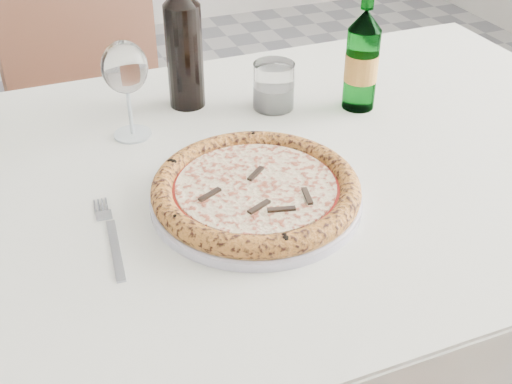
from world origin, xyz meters
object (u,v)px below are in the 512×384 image
at_px(plate, 256,198).
at_px(wine_bottle, 184,46).
at_px(beer_bottle, 362,60).
at_px(chair_far, 103,93).
at_px(tumbler, 274,89).
at_px(pizza, 256,188).
at_px(wine_glass, 125,70).
at_px(dining_table, 234,211).

distance_m(plate, wine_bottle, 0.37).
relative_size(beer_bottle, wine_bottle, 0.86).
relative_size(chair_far, wine_bottle, 3.34).
bearing_deg(wine_bottle, tumbler, -25.66).
relative_size(pizza, wine_glass, 1.79).
distance_m(dining_table, tumbler, 0.27).
height_order(pizza, beer_bottle, beer_bottle).
height_order(pizza, wine_glass, wine_glass).
xyz_separation_m(pizza, wine_glass, (-0.13, 0.27, 0.10)).
height_order(pizza, wine_bottle, wine_bottle).
xyz_separation_m(pizza, tumbler, (0.15, 0.28, 0.01)).
xyz_separation_m(pizza, beer_bottle, (0.30, 0.23, 0.07)).
xyz_separation_m(pizza, wine_bottle, (-0.00, 0.36, 0.09)).
distance_m(pizza, tumbler, 0.32).
xyz_separation_m(chair_far, plate, (0.09, -0.94, 0.23)).
bearing_deg(tumbler, beer_bottle, -20.93).
xyz_separation_m(dining_table, chair_far, (-0.09, 0.84, -0.14)).
height_order(beer_bottle, wine_bottle, wine_bottle).
distance_m(tumbler, wine_bottle, 0.18).
bearing_deg(wine_glass, beer_bottle, -6.39).
bearing_deg(tumbler, pizza, -117.61).
bearing_deg(wine_glass, wine_bottle, 32.92).
relative_size(dining_table, pizza, 4.87).
xyz_separation_m(tumbler, wine_bottle, (-0.15, 0.07, 0.08)).
xyz_separation_m(chair_far, pizza, (0.09, -0.94, 0.25)).
relative_size(dining_table, tumbler, 17.29).
relative_size(tumbler, beer_bottle, 0.37).
height_order(wine_glass, tumbler, wine_glass).
bearing_deg(wine_glass, pizza, -65.17).
bearing_deg(chair_far, wine_glass, -93.38).
height_order(chair_far, wine_glass, same).
distance_m(tumbler, beer_bottle, 0.17).
distance_m(dining_table, pizza, 0.15).
bearing_deg(tumbler, wine_glass, -177.93).
distance_m(plate, wine_glass, 0.32).
distance_m(wine_glass, beer_bottle, 0.43).
relative_size(plate, beer_bottle, 1.33).
bearing_deg(wine_glass, tumbler, 2.07).
bearing_deg(chair_far, plate, -84.70).
bearing_deg(beer_bottle, wine_glass, 173.61).
xyz_separation_m(dining_table, tumbler, (0.15, 0.18, 0.12)).
xyz_separation_m(wine_glass, wine_bottle, (0.13, 0.08, -0.01)).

